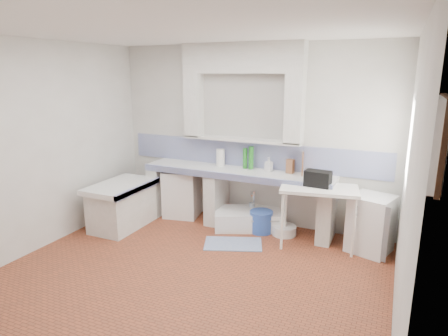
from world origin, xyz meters
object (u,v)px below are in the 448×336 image
at_px(fridge, 371,224).
at_px(stove, 182,193).
at_px(sink, 249,219).
at_px(side_table, 318,217).

bearing_deg(fridge, stove, -165.05).
bearing_deg(stove, sink, -13.30).
distance_m(side_table, fridge, 0.70).
bearing_deg(sink, fridge, -27.39).
bearing_deg(fridge, sink, -165.70).
distance_m(stove, sink, 1.24).
relative_size(stove, fridge, 1.00).
relative_size(side_table, fridge, 1.31).
bearing_deg(sink, stove, 154.21).
xyz_separation_m(sink, fridge, (1.79, -0.11, 0.26)).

